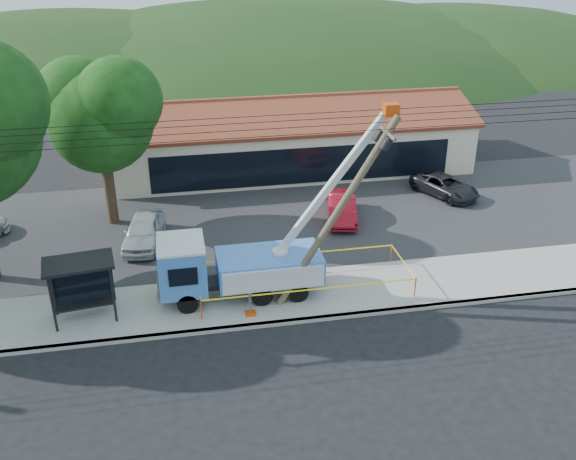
% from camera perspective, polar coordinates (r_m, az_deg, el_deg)
% --- Properties ---
extents(ground, '(120.00, 120.00, 0.00)m').
position_cam_1_polar(ground, '(24.49, 0.04, -11.15)').
color(ground, black).
rests_on(ground, ground).
extents(curb, '(60.00, 0.25, 0.15)m').
position_cam_1_polar(curb, '(26.11, -0.84, -8.27)').
color(curb, gray).
rests_on(curb, ground).
extents(sidewalk, '(60.00, 4.00, 0.15)m').
position_cam_1_polar(sidewalk, '(27.68, -1.53, -6.07)').
color(sidewalk, gray).
rests_on(sidewalk, ground).
extents(parking_lot, '(60.00, 12.00, 0.10)m').
position_cam_1_polar(parking_lot, '(34.64, -3.70, 0.88)').
color(parking_lot, '#28282B').
rests_on(parking_lot, ground).
extents(strip_mall, '(22.50, 8.53, 4.67)m').
position_cam_1_polar(strip_mall, '(41.89, 0.26, 8.21)').
color(strip_mall, beige).
rests_on(strip_mall, ground).
extents(tree_lot, '(6.30, 5.60, 8.94)m').
position_cam_1_polar(tree_lot, '(33.41, -16.43, 10.18)').
color(tree_lot, '#332316').
rests_on(tree_lot, ground).
extents(hill_west, '(78.40, 56.00, 28.00)m').
position_cam_1_polar(hill_west, '(76.41, -19.71, 13.59)').
color(hill_west, '#173914').
rests_on(hill_west, ground).
extents(hill_center, '(89.60, 64.00, 32.00)m').
position_cam_1_polar(hill_center, '(76.80, -0.38, 15.12)').
color(hill_center, '#173914').
rests_on(hill_center, ground).
extents(hill_east, '(72.80, 52.00, 26.00)m').
position_cam_1_polar(hill_east, '(82.73, 13.88, 15.21)').
color(hill_east, '#173914').
rests_on(hill_east, ground).
extents(utility_truck, '(9.92, 3.70, 8.10)m').
position_cam_1_polar(utility_truck, '(27.15, -4.66, -3.06)').
color(utility_truck, black).
rests_on(utility_truck, ground).
extents(leaning_pole, '(4.90, 1.68, 8.01)m').
position_cam_1_polar(leaning_pole, '(25.64, 4.82, 2.27)').
color(leaning_pole, brown).
rests_on(leaning_pole, ground).
extents(bus_shelter, '(2.88, 1.99, 2.60)m').
position_cam_1_polar(bus_shelter, '(26.72, -18.01, -3.82)').
color(bus_shelter, black).
rests_on(bus_shelter, ground).
extents(caution_tape, '(9.13, 3.19, 0.92)m').
position_cam_1_polar(caution_tape, '(27.89, 1.39, -3.98)').
color(caution_tape, '#D0440B').
rests_on(caution_tape, ground).
extents(car_silver, '(2.40, 4.48, 1.45)m').
position_cam_1_polar(car_silver, '(32.84, -12.55, -1.35)').
color(car_silver, silver).
rests_on(car_silver, ground).
extents(car_red, '(2.22, 4.30, 1.35)m').
position_cam_1_polar(car_red, '(34.77, 4.76, 0.85)').
color(car_red, maroon).
rests_on(car_red, ground).
extents(car_dark, '(3.59, 4.65, 1.17)m').
position_cam_1_polar(car_dark, '(38.70, 13.66, 2.90)').
color(car_dark, black).
rests_on(car_dark, ground).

